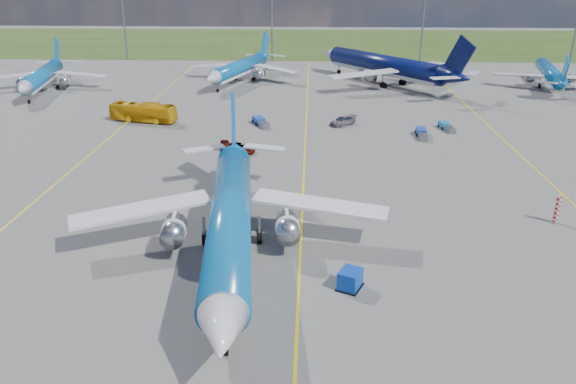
{
  "coord_description": "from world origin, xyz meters",
  "views": [
    {
      "loc": [
        0.76,
        -45.34,
        24.66
      ],
      "look_at": [
        -1.34,
        5.35,
        4.0
      ],
      "focal_mm": 35.0,
      "sensor_mm": 36.0,
      "label": 1
    }
  ],
  "objects_px": {
    "bg_jet_n": "(383,84)",
    "warning_post": "(557,209)",
    "main_airliner": "(232,256)",
    "bg_jet_ne": "(548,87)",
    "baggage_tug_e": "(446,127)",
    "service_car_a": "(225,145)",
    "bg_jet_nnw": "(241,82)",
    "bg_jet_nw": "(45,91)",
    "service_car_b": "(239,148)",
    "service_car_c": "(343,121)",
    "baggage_tug_w": "(422,134)",
    "baggage_tug_c": "(260,122)",
    "uld_container": "(350,279)",
    "apron_bus": "(143,112)"
  },
  "relations": [
    {
      "from": "bg_jet_n",
      "to": "bg_jet_ne",
      "type": "relative_size",
      "value": 1.4
    },
    {
      "from": "bg_jet_n",
      "to": "service_car_a",
      "type": "xyz_separation_m",
      "value": [
        -28.16,
        -47.99,
        0.58
      ]
    },
    {
      "from": "bg_jet_n",
      "to": "baggage_tug_w",
      "type": "height_order",
      "value": "bg_jet_n"
    },
    {
      "from": "warning_post",
      "to": "baggage_tug_c",
      "type": "height_order",
      "value": "warning_post"
    },
    {
      "from": "bg_jet_n",
      "to": "warning_post",
      "type": "bearing_deg",
      "value": 60.55
    },
    {
      "from": "main_airliner",
      "to": "baggage_tug_e",
      "type": "xyz_separation_m",
      "value": [
        28.75,
        43.27,
        0.47
      ]
    },
    {
      "from": "bg_jet_nnw",
      "to": "service_car_c",
      "type": "relative_size",
      "value": 7.19
    },
    {
      "from": "service_car_b",
      "to": "main_airliner",
      "type": "bearing_deg",
      "value": -155.09
    },
    {
      "from": "bg_jet_nnw",
      "to": "service_car_b",
      "type": "height_order",
      "value": "bg_jet_nnw"
    },
    {
      "from": "warning_post",
      "to": "uld_container",
      "type": "relative_size",
      "value": 1.51
    },
    {
      "from": "bg_jet_ne",
      "to": "service_car_b",
      "type": "distance_m",
      "value": 78.14
    },
    {
      "from": "bg_jet_nw",
      "to": "apron_bus",
      "type": "bearing_deg",
      "value": -50.91
    },
    {
      "from": "bg_jet_n",
      "to": "main_airliner",
      "type": "relative_size",
      "value": 1.11
    },
    {
      "from": "bg_jet_n",
      "to": "bg_jet_ne",
      "type": "bearing_deg",
      "value": 141.27
    },
    {
      "from": "baggage_tug_w",
      "to": "service_car_a",
      "type": "bearing_deg",
      "value": -163.69
    },
    {
      "from": "bg_jet_nnw",
      "to": "service_car_b",
      "type": "bearing_deg",
      "value": -66.54
    },
    {
      "from": "bg_jet_nw",
      "to": "baggage_tug_e",
      "type": "xyz_separation_m",
      "value": [
        77.57,
        -26.4,
        0.47
      ]
    },
    {
      "from": "bg_jet_ne",
      "to": "service_car_c",
      "type": "xyz_separation_m",
      "value": [
        -46.04,
        -33.27,
        0.71
      ]
    },
    {
      "from": "service_car_c",
      "to": "baggage_tug_w",
      "type": "height_order",
      "value": "service_car_c"
    },
    {
      "from": "bg_jet_ne",
      "to": "baggage_tug_c",
      "type": "height_order",
      "value": "bg_jet_ne"
    },
    {
      "from": "baggage_tug_e",
      "to": "service_car_a",
      "type": "bearing_deg",
      "value": -171.82
    },
    {
      "from": "service_car_b",
      "to": "baggage_tug_w",
      "type": "height_order",
      "value": "service_car_b"
    },
    {
      "from": "bg_jet_nnw",
      "to": "service_car_a",
      "type": "height_order",
      "value": "bg_jet_nnw"
    },
    {
      "from": "baggage_tug_e",
      "to": "main_airliner",
      "type": "bearing_deg",
      "value": -133.96
    },
    {
      "from": "apron_bus",
      "to": "service_car_b",
      "type": "height_order",
      "value": "apron_bus"
    },
    {
      "from": "warning_post",
      "to": "service_car_c",
      "type": "xyz_separation_m",
      "value": [
        -19.96,
        36.92,
        -0.79
      ]
    },
    {
      "from": "bg_jet_n",
      "to": "uld_container",
      "type": "xyz_separation_m",
      "value": [
        -12.47,
        -84.76,
        0.79
      ]
    },
    {
      "from": "service_car_b",
      "to": "baggage_tug_e",
      "type": "bearing_deg",
      "value": -48.39
    },
    {
      "from": "bg_jet_nw",
      "to": "bg_jet_nnw",
      "type": "xyz_separation_m",
      "value": [
        39.89,
        11.28,
        0.0
      ]
    },
    {
      "from": "service_car_a",
      "to": "service_car_c",
      "type": "xyz_separation_m",
      "value": [
        17.56,
        13.6,
        0.13
      ]
    },
    {
      "from": "baggage_tug_c",
      "to": "baggage_tug_w",
      "type": "bearing_deg",
      "value": -37.05
    },
    {
      "from": "main_airliner",
      "to": "apron_bus",
      "type": "height_order",
      "value": "main_airliner"
    },
    {
      "from": "bg_jet_nw",
      "to": "service_car_b",
      "type": "xyz_separation_m",
      "value": [
        45.85,
        -39.41,
        0.65
      ]
    },
    {
      "from": "warning_post",
      "to": "baggage_tug_c",
      "type": "distance_m",
      "value": 49.27
    },
    {
      "from": "service_car_c",
      "to": "baggage_tug_e",
      "type": "bearing_deg",
      "value": 40.01
    },
    {
      "from": "bg_jet_nw",
      "to": "baggage_tug_c",
      "type": "distance_m",
      "value": 53.74
    },
    {
      "from": "warning_post",
      "to": "bg_jet_n",
      "type": "bearing_deg",
      "value": 97.47
    },
    {
      "from": "warning_post",
      "to": "service_car_b",
      "type": "bearing_deg",
      "value": 148.31
    },
    {
      "from": "service_car_b",
      "to": "baggage_tug_e",
      "type": "distance_m",
      "value": 34.28
    },
    {
      "from": "bg_jet_n",
      "to": "bg_jet_ne",
      "type": "distance_m",
      "value": 35.45
    },
    {
      "from": "service_car_a",
      "to": "baggage_tug_c",
      "type": "xyz_separation_m",
      "value": [
        4.03,
        12.81,
        -0.05
      ]
    },
    {
      "from": "main_airliner",
      "to": "service_car_b",
      "type": "relative_size",
      "value": 8.84
    },
    {
      "from": "bg_jet_nnw",
      "to": "baggage_tug_e",
      "type": "bearing_deg",
      "value": -28.25
    },
    {
      "from": "service_car_c",
      "to": "service_car_b",
      "type": "bearing_deg",
      "value": -87.52
    },
    {
      "from": "bg_jet_ne",
      "to": "service_car_b",
      "type": "xyz_separation_m",
      "value": [
        -61.28,
        -48.47,
        0.65
      ]
    },
    {
      "from": "bg_jet_n",
      "to": "service_car_c",
      "type": "distance_m",
      "value": 35.99
    },
    {
      "from": "bg_jet_nnw",
      "to": "service_car_a",
      "type": "distance_m",
      "value": 49.24
    },
    {
      "from": "service_car_a",
      "to": "baggage_tug_w",
      "type": "bearing_deg",
      "value": 4.27
    },
    {
      "from": "bg_jet_ne",
      "to": "main_airliner",
      "type": "xyz_separation_m",
      "value": [
        -58.32,
        -78.74,
        0.0
      ]
    },
    {
      "from": "main_airliner",
      "to": "bg_jet_ne",
      "type": "bearing_deg",
      "value": 47.36
    }
  ]
}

